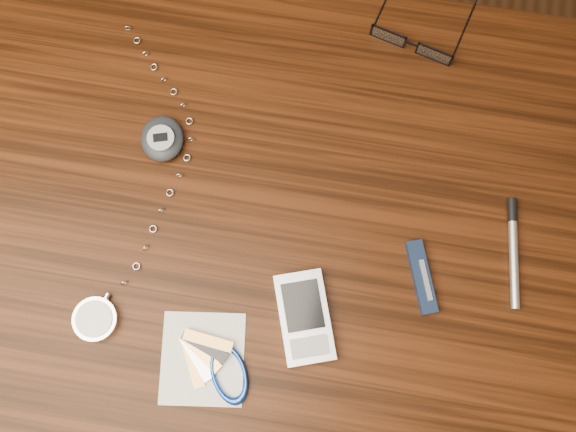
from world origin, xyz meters
name	(u,v)px	position (x,y,z in m)	size (l,w,h in m)	color
ground	(259,300)	(0.00, 0.00, 0.00)	(3.80, 3.80, 0.00)	#472814
desk	(237,247)	(0.00, 0.00, 0.65)	(1.00, 0.70, 0.75)	#331608
eyeglasses	(413,41)	(0.18, 0.28, 0.76)	(0.13, 0.14, 0.02)	black
pocket_watch	(100,306)	(-0.13, -0.11, 0.76)	(0.12, 0.39, 0.02)	silver
pda_phone	(304,317)	(0.10, -0.09, 0.76)	(0.09, 0.12, 0.02)	silver
pedometer	(162,139)	(-0.10, 0.10, 0.76)	(0.07, 0.07, 0.02)	black
notepad_keys	(216,365)	(0.01, -0.16, 0.75)	(0.13, 0.12, 0.01)	white
pocket_knife	(422,277)	(0.23, -0.02, 0.76)	(0.05, 0.09, 0.01)	#0F1C37
silver_pen	(513,244)	(0.33, 0.04, 0.76)	(0.03, 0.13, 0.01)	silver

